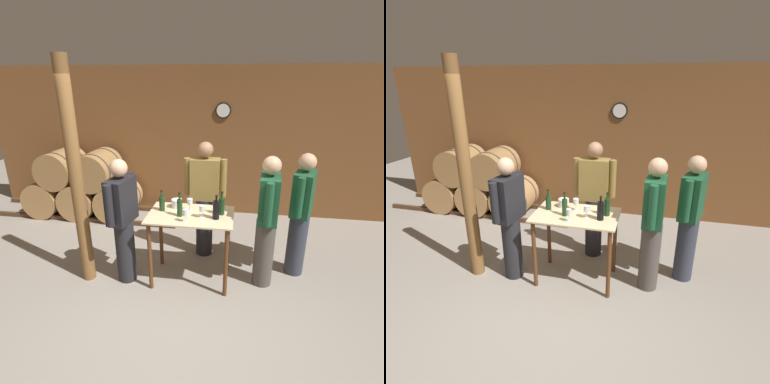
{
  "view_description": "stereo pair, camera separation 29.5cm",
  "coord_description": "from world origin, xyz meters",
  "views": [
    {
      "loc": [
        0.67,
        -2.62,
        2.43
      ],
      "look_at": [
        0.15,
        0.73,
        1.17
      ],
      "focal_mm": 28.0,
      "sensor_mm": 36.0,
      "label": 1
    },
    {
      "loc": [
        0.96,
        -2.56,
        2.43
      ],
      "look_at": [
        0.15,
        0.73,
        1.17
      ],
      "focal_mm": 28.0,
      "sensor_mm": 36.0,
      "label": 2
    }
  ],
  "objects": [
    {
      "name": "ground_plane",
      "position": [
        0.0,
        0.0,
        0.0
      ],
      "size": [
        14.0,
        14.0,
        0.0
      ],
      "primitive_type": "plane",
      "color": "gray"
    },
    {
      "name": "person_host",
      "position": [
        -0.67,
        0.5,
        0.84
      ],
      "size": [
        0.29,
        0.58,
        1.6
      ],
      "color": "#232328",
      "rests_on": "ground_plane"
    },
    {
      "name": "barrel_rack",
      "position": [
        -2.2,
        2.32,
        0.56
      ],
      "size": [
        3.7,
        0.81,
        1.26
      ],
      "color": "#4C331E",
      "rests_on": "ground_plane"
    },
    {
      "name": "person_visitor_near_door",
      "position": [
        1.49,
        0.99,
        0.86
      ],
      "size": [
        0.34,
        0.56,
        1.64
      ],
      "color": "#333847",
      "rests_on": "ground_plane"
    },
    {
      "name": "wine_glass_near_center",
      "position": [
        0.12,
        0.42,
        1.03
      ],
      "size": [
        0.06,
        0.06,
        0.15
      ],
      "color": "silver",
      "rests_on": "tasting_table"
    },
    {
      "name": "person_visitor_bearded",
      "position": [
        0.24,
        1.28,
        0.89
      ],
      "size": [
        0.59,
        0.24,
        1.68
      ],
      "color": "#232328",
      "rests_on": "ground_plane"
    },
    {
      "name": "tasting_table",
      "position": [
        0.15,
        0.63,
        0.73
      ],
      "size": [
        1.03,
        0.66,
        0.92
      ],
      "color": "beige",
      "rests_on": "ground_plane"
    },
    {
      "name": "wine_glass_near_right",
      "position": [
        0.29,
        0.56,
        1.03
      ],
      "size": [
        0.07,
        0.07,
        0.15
      ],
      "color": "silver",
      "rests_on": "tasting_table"
    },
    {
      "name": "person_visitor_with_scarf",
      "position": [
        1.05,
        0.68,
        0.88
      ],
      "size": [
        0.25,
        0.59,
        1.66
      ],
      "color": "#4C4742",
      "rests_on": "ground_plane"
    },
    {
      "name": "ice_bucket",
      "position": [
        -0.06,
        0.81,
        0.97
      ],
      "size": [
        0.14,
        0.14,
        0.11
      ],
      "color": "white",
      "rests_on": "tasting_table"
    },
    {
      "name": "wine_bottle_left",
      "position": [
        0.03,
        0.56,
        1.03
      ],
      "size": [
        0.07,
        0.07,
        0.3
      ],
      "color": "#193819",
      "rests_on": "tasting_table"
    },
    {
      "name": "wine_bottle_center",
      "position": [
        0.46,
        0.55,
        1.03
      ],
      "size": [
        0.08,
        0.08,
        0.29
      ],
      "color": "black",
      "rests_on": "tasting_table"
    },
    {
      "name": "wooden_post",
      "position": [
        -1.17,
        0.44,
        1.35
      ],
      "size": [
        0.16,
        0.16,
        2.7
      ],
      "color": "brown",
      "rests_on": "ground_plane"
    },
    {
      "name": "wine_bottle_far_left",
      "position": [
        -0.22,
        0.69,
        1.02
      ],
      "size": [
        0.07,
        0.07,
        0.27
      ],
      "color": "#193819",
      "rests_on": "tasting_table"
    },
    {
      "name": "wine_bottle_right",
      "position": [
        0.51,
        0.68,
        1.03
      ],
      "size": [
        0.07,
        0.07,
        0.29
      ],
      "color": "#193819",
      "rests_on": "tasting_table"
    },
    {
      "name": "wine_glass_near_left",
      "position": [
        0.12,
        0.74,
        1.03
      ],
      "size": [
        0.07,
        0.07,
        0.16
      ],
      "color": "silver",
      "rests_on": "tasting_table"
    },
    {
      "name": "back_wall",
      "position": [
        0.0,
        2.86,
        1.35
      ],
      "size": [
        8.4,
        0.08,
        2.7
      ],
      "color": "brown",
      "rests_on": "ground_plane"
    }
  ]
}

